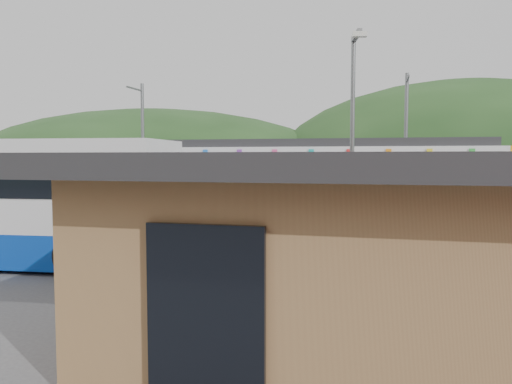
# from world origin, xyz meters

# --- Properties ---
(ground) EXTENTS (120.00, 120.00, 0.00)m
(ground) POSITION_xyz_m (0.00, 0.00, 0.00)
(ground) COLOR #4C4C4F
(ground) RESTS_ON ground
(hills) EXTENTS (146.00, 149.00, 26.00)m
(hills) POSITION_xyz_m (6.19, 5.29, 0.00)
(hills) COLOR #1E3D19
(hills) RESTS_ON ground
(platform) EXTENTS (26.00, 3.20, 0.30)m
(platform) POSITION_xyz_m (0.00, 3.30, 0.15)
(platform) COLOR #9E9E99
(platform) RESTS_ON ground
(yellow_line) EXTENTS (26.00, 0.10, 0.01)m
(yellow_line) POSITION_xyz_m (0.00, 2.00, 0.30)
(yellow_line) COLOR yellow
(yellow_line) RESTS_ON platform
(train) EXTENTS (20.44, 3.01, 3.74)m
(train) POSITION_xyz_m (0.78, 6.00, 2.06)
(train) COLOR black
(train) RESTS_ON ground
(catenary_mast_west) EXTENTS (0.18, 1.80, 7.00)m
(catenary_mast_west) POSITION_xyz_m (-7.00, 8.56, 3.65)
(catenary_mast_west) COLOR slate
(catenary_mast_west) RESTS_ON ground
(catenary_mast_east) EXTENTS (0.18, 1.80, 7.00)m
(catenary_mast_east) POSITION_xyz_m (7.00, 8.56, 3.65)
(catenary_mast_east) COLOR slate
(catenary_mast_east) RESTS_ON ground
(station_shelter) EXTENTS (9.20, 6.20, 3.00)m
(station_shelter) POSITION_xyz_m (6.00, -9.01, 1.55)
(station_shelter) COLOR #92653F
(station_shelter) RESTS_ON ground
(pallet_stack) EXTENTS (1.38, 1.28, 0.42)m
(pallet_stack) POSITION_xyz_m (7.61, -7.21, 0.21)
(pallet_stack) COLOR #937047
(pallet_stack) RESTS_ON ground
(lamp_post) EXTENTS (0.38, 1.11, 6.18)m
(lamp_post) POSITION_xyz_m (5.12, -3.12, 3.69)
(lamp_post) COLOR slate
(lamp_post) RESTS_ON ground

